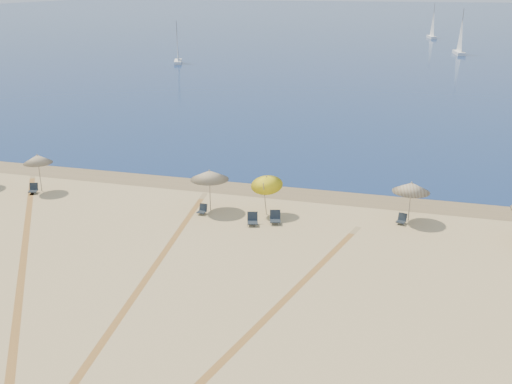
# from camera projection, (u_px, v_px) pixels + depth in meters

# --- Properties ---
(ocean) EXTENTS (500.00, 500.00, 0.00)m
(ocean) POSITION_uv_depth(u_px,v_px,m) (397.00, 18.00, 221.41)
(ocean) COLOR #0C2151
(ocean) RESTS_ON ground
(wet_sand) EXTENTS (500.00, 500.00, 0.00)m
(wet_sand) POSITION_uv_depth(u_px,v_px,m) (272.00, 191.00, 39.04)
(wet_sand) COLOR olive
(wet_sand) RESTS_ON ground
(umbrella_1) EXTENTS (1.87, 1.87, 2.60)m
(umbrella_1) POSITION_uv_depth(u_px,v_px,m) (38.00, 159.00, 38.14)
(umbrella_1) COLOR gray
(umbrella_1) RESTS_ON ground
(umbrella_2) EXTENTS (2.32, 2.32, 2.61)m
(umbrella_2) POSITION_uv_depth(u_px,v_px,m) (209.00, 175.00, 34.95)
(umbrella_2) COLOR gray
(umbrella_2) RESTS_ON ground
(umbrella_3) EXTENTS (1.90, 1.97, 2.70)m
(umbrella_3) POSITION_uv_depth(u_px,v_px,m) (266.00, 181.00, 34.33)
(umbrella_3) COLOR gray
(umbrella_3) RESTS_ON ground
(umbrella_4) EXTENTS (2.16, 2.16, 2.44)m
(umbrella_4) POSITION_uv_depth(u_px,v_px,m) (411.00, 187.00, 33.37)
(umbrella_4) COLOR gray
(umbrella_4) RESTS_ON ground
(chair_1) EXTENTS (0.72, 0.78, 0.65)m
(chair_1) POSITION_uv_depth(u_px,v_px,m) (33.00, 189.00, 38.53)
(chair_1) COLOR black
(chair_1) RESTS_ON ground
(chair_2) EXTENTS (0.54, 0.62, 0.60)m
(chair_2) POSITION_uv_depth(u_px,v_px,m) (202.00, 210.00, 35.08)
(chair_2) COLOR black
(chair_2) RESTS_ON ground
(chair_3) EXTENTS (0.77, 0.84, 0.72)m
(chair_3) POSITION_uv_depth(u_px,v_px,m) (253.00, 219.00, 33.49)
(chair_3) COLOR black
(chair_3) RESTS_ON ground
(chair_4) EXTENTS (0.77, 0.85, 0.74)m
(chair_4) POSITION_uv_depth(u_px,v_px,m) (275.00, 218.00, 33.72)
(chair_4) COLOR black
(chair_4) RESTS_ON ground
(chair_5) EXTENTS (0.63, 0.69, 0.60)m
(chair_5) POSITION_uv_depth(u_px,v_px,m) (402.00, 219.00, 33.65)
(chair_5) COLOR black
(chair_5) RESTS_ON ground
(sailboat_0) EXTENTS (2.24, 5.83, 8.46)m
(sailboat_0) POSITION_uv_depth(u_px,v_px,m) (460.00, 41.00, 110.93)
(sailboat_0) COLOR white
(sailboat_0) RESTS_ON ocean
(sailboat_1) EXTENTS (2.75, 4.82, 7.00)m
(sailboat_1) POSITION_uv_depth(u_px,v_px,m) (178.00, 51.00, 99.14)
(sailboat_1) COLOR white
(sailboat_1) RESTS_ON ocean
(sailboat_3) EXTENTS (2.45, 5.67, 8.19)m
(sailboat_3) POSITION_uv_depth(u_px,v_px,m) (433.00, 28.00, 142.91)
(sailboat_3) COLOR white
(sailboat_3) RESTS_ON ocean
(tire_tracks) EXTENTS (49.23, 42.97, 0.00)m
(tire_tracks) POSITION_uv_depth(u_px,v_px,m) (113.00, 304.00, 25.29)
(tire_tracks) COLOR tan
(tire_tracks) RESTS_ON ground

